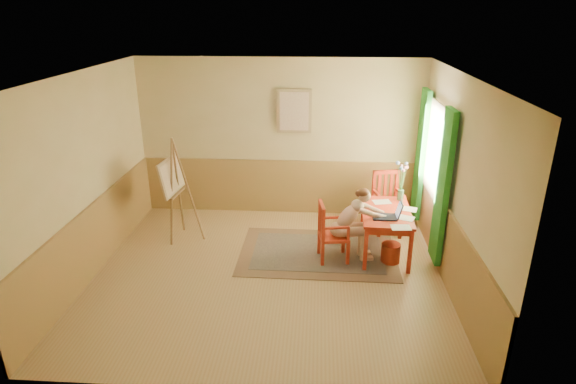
# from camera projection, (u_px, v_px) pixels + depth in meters

# --- Properties ---
(room) EXTENTS (5.04, 4.54, 2.84)m
(room) POSITION_uv_depth(u_px,v_px,m) (267.00, 182.00, 6.34)
(room) COLOR tan
(room) RESTS_ON ground
(wainscot) EXTENTS (5.00, 4.50, 1.00)m
(wainscot) POSITION_uv_depth(u_px,v_px,m) (273.00, 219.00, 7.40)
(wainscot) COLOR olive
(wainscot) RESTS_ON room
(window) EXTENTS (0.12, 2.01, 2.20)m
(window) POSITION_uv_depth(u_px,v_px,m) (432.00, 164.00, 7.23)
(window) COLOR white
(window) RESTS_ON room
(wall_portrait) EXTENTS (0.60, 0.05, 0.76)m
(wall_portrait) POSITION_uv_depth(u_px,v_px,m) (294.00, 111.00, 8.19)
(wall_portrait) COLOR tan
(wall_portrait) RESTS_ON room
(rug) EXTENTS (2.41, 1.62, 0.02)m
(rug) POSITION_uv_depth(u_px,v_px,m) (318.00, 252.00, 7.41)
(rug) COLOR #8C7251
(rug) RESTS_ON room
(table) EXTENTS (0.77, 1.23, 0.72)m
(table) POSITION_uv_depth(u_px,v_px,m) (386.00, 216.00, 7.17)
(table) COLOR #C03C24
(table) RESTS_ON room
(chair_left) EXTENTS (0.48, 0.46, 0.92)m
(chair_left) POSITION_uv_depth(u_px,v_px,m) (331.00, 232.00, 7.05)
(chair_left) COLOR #C03C24
(chair_left) RESTS_ON room
(chair_back) EXTENTS (0.53, 0.55, 1.03)m
(chair_back) POSITION_uv_depth(u_px,v_px,m) (387.00, 202.00, 8.00)
(chair_back) COLOR #C03C24
(chair_back) RESTS_ON room
(figure) EXTENTS (0.87, 0.43, 1.14)m
(figure) POSITION_uv_depth(u_px,v_px,m) (353.00, 221.00, 7.01)
(figure) COLOR beige
(figure) RESTS_ON room
(laptop) EXTENTS (0.42, 0.25, 0.25)m
(laptop) POSITION_uv_depth(u_px,v_px,m) (389.00, 214.00, 6.89)
(laptop) COLOR #1E2338
(laptop) RESTS_ON table
(papers) EXTENTS (0.67, 1.14, 0.00)m
(papers) POSITION_uv_depth(u_px,v_px,m) (398.00, 214.00, 7.04)
(papers) COLOR white
(papers) RESTS_ON table
(vase) EXTENTS (0.21, 0.31, 0.62)m
(vase) POSITION_uv_depth(u_px,v_px,m) (401.00, 183.00, 7.46)
(vase) COLOR #3F724C
(vase) RESTS_ON table
(wastebasket) EXTENTS (0.37, 0.37, 0.30)m
(wastebasket) POSITION_uv_depth(u_px,v_px,m) (391.00, 253.00, 7.10)
(wastebasket) COLOR #AF3B22
(wastebasket) RESTS_ON room
(easel) EXTENTS (0.60, 0.76, 1.71)m
(easel) POSITION_uv_depth(u_px,v_px,m) (173.00, 180.00, 7.55)
(easel) COLOR brown
(easel) RESTS_ON room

